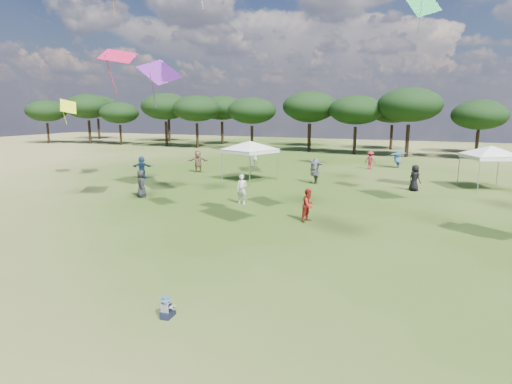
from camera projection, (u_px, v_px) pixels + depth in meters
ground at (111, 369)px, 8.82m from camera, size 140.00×140.00×0.00m
tree_line at (403, 107)px, 49.93m from camera, size 108.78×17.63×7.77m
tent_left at (250, 143)px, 31.38m from camera, size 5.80×5.80×3.24m
tent_right at (491, 148)px, 27.99m from camera, size 5.43×5.43×3.19m
toddler at (167, 308)px, 10.92m from camera, size 0.40×0.44×0.59m
festival_crowd at (305, 169)px, 31.87m from camera, size 28.42×22.64×1.92m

